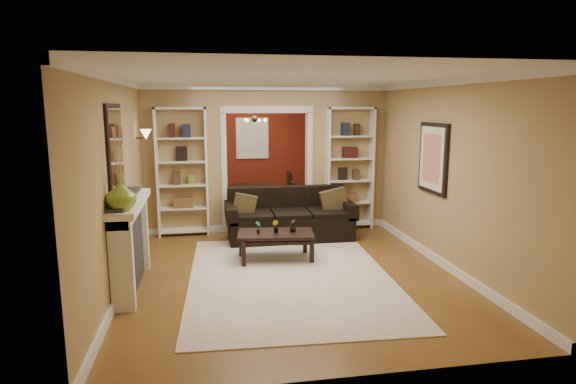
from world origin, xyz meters
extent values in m
plane|color=brown|center=(0.00, 0.00, 0.00)|extent=(8.00, 8.00, 0.00)
plane|color=white|center=(0.00, 0.00, 2.70)|extent=(8.00, 8.00, 0.00)
plane|color=tan|center=(0.00, 4.00, 1.35)|extent=(8.00, 0.00, 8.00)
plane|color=tan|center=(0.00, -4.00, 1.35)|extent=(8.00, 0.00, 8.00)
plane|color=tan|center=(-2.25, 0.00, 1.35)|extent=(0.00, 8.00, 8.00)
plane|color=tan|center=(2.25, 0.00, 1.35)|extent=(0.00, 8.00, 8.00)
cube|color=tan|center=(0.00, 1.20, 1.35)|extent=(4.50, 0.15, 2.70)
cube|color=maroon|center=(0.00, 3.97, 1.32)|extent=(4.44, 0.04, 2.64)
cube|color=#8CA5CC|center=(0.00, 3.93, 1.55)|extent=(0.78, 0.03, 0.98)
cube|color=beige|center=(-0.04, -1.49, 0.01)|extent=(2.89, 3.93, 0.01)
cube|color=black|center=(0.30, 0.45, 0.44)|extent=(2.25, 0.97, 0.88)
cube|color=brown|center=(-0.50, 0.43, 0.62)|extent=(0.38, 0.11, 0.38)
cube|color=brown|center=(1.10, 0.43, 0.66)|extent=(0.46, 0.13, 0.46)
cube|color=black|center=(-0.12, -0.70, 0.22)|extent=(1.21, 0.75, 0.43)
imported|color=#336626|center=(-0.39, -0.70, 0.53)|extent=(0.12, 0.12, 0.19)
imported|color=#336626|center=(-0.12, -0.70, 0.52)|extent=(0.13, 0.13, 0.18)
imported|color=#336626|center=(0.14, -0.70, 0.52)|extent=(0.11, 0.11, 0.19)
cube|color=white|center=(-1.55, 1.03, 1.15)|extent=(0.90, 0.30, 2.30)
cube|color=white|center=(1.55, 1.03, 1.15)|extent=(0.90, 0.30, 2.30)
cube|color=white|center=(-2.09, -1.50, 0.58)|extent=(0.32, 1.70, 1.16)
imported|color=olive|center=(-2.09, -2.13, 1.34)|extent=(0.41, 0.41, 0.35)
cube|color=silver|center=(-2.23, -1.50, 1.80)|extent=(0.03, 0.95, 1.10)
cube|color=#FFE0A5|center=(-2.15, 0.55, 1.83)|extent=(0.18, 0.18, 0.22)
cube|color=black|center=(2.21, -1.00, 1.55)|extent=(0.04, 0.85, 1.05)
imported|color=black|center=(-0.08, 2.53, 0.28)|extent=(1.57, 0.88, 0.55)
cube|color=black|center=(-0.63, 2.23, 0.43)|extent=(0.54, 0.54, 0.86)
cube|color=black|center=(0.47, 2.23, 0.38)|extent=(0.41, 0.41, 0.75)
cube|color=black|center=(-0.63, 2.83, 0.42)|extent=(0.45, 0.45, 0.83)
cube|color=black|center=(0.47, 2.83, 0.45)|extent=(0.56, 0.56, 0.90)
cube|color=#3A2E1A|center=(0.00, 2.70, 2.02)|extent=(0.50, 0.50, 0.30)
camera|label=1|loc=(-1.15, -7.68, 2.32)|focal=30.00mm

